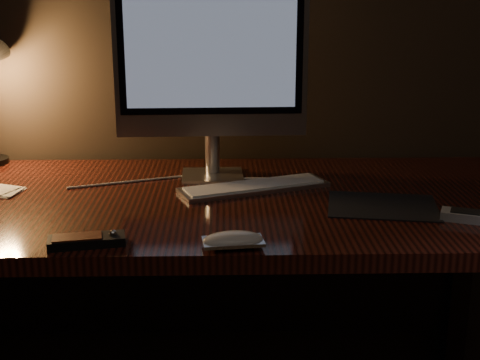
{
  "coord_description": "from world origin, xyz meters",
  "views": [
    {
      "loc": [
        0.03,
        0.31,
        1.23
      ],
      "look_at": [
        0.06,
        1.73,
        0.83
      ],
      "focal_mm": 50.0,
      "sensor_mm": 36.0,
      "label": 1
    }
  ],
  "objects_px": {
    "monitor": "(211,61)",
    "media_remote": "(87,240)",
    "mouse": "(233,242)",
    "keyboard": "(254,187)",
    "desk": "(213,236)"
  },
  "relations": [
    {
      "from": "mouse",
      "to": "monitor",
      "type": "bearing_deg",
      "value": 88.33
    },
    {
      "from": "mouse",
      "to": "media_remote",
      "type": "bearing_deg",
      "value": 168.82
    },
    {
      "from": "keyboard",
      "to": "media_remote",
      "type": "relative_size",
      "value": 2.42
    },
    {
      "from": "desk",
      "to": "monitor",
      "type": "xyz_separation_m",
      "value": [
        -0.0,
        0.1,
        0.44
      ]
    },
    {
      "from": "monitor",
      "to": "keyboard",
      "type": "relative_size",
      "value": 1.37
    },
    {
      "from": "mouse",
      "to": "keyboard",
      "type": "bearing_deg",
      "value": 74.53
    },
    {
      "from": "mouse",
      "to": "media_remote",
      "type": "relative_size",
      "value": 0.76
    },
    {
      "from": "keyboard",
      "to": "media_remote",
      "type": "height_order",
      "value": "media_remote"
    },
    {
      "from": "monitor",
      "to": "media_remote",
      "type": "xyz_separation_m",
      "value": [
        -0.24,
        -0.49,
        -0.3
      ]
    },
    {
      "from": "desk",
      "to": "mouse",
      "type": "xyz_separation_m",
      "value": [
        0.05,
        -0.41,
        0.14
      ]
    },
    {
      "from": "desk",
      "to": "media_remote",
      "type": "bearing_deg",
      "value": -122.21
    },
    {
      "from": "keyboard",
      "to": "mouse",
      "type": "distance_m",
      "value": 0.4
    },
    {
      "from": "desk",
      "to": "monitor",
      "type": "distance_m",
      "value": 0.45
    },
    {
      "from": "desk",
      "to": "keyboard",
      "type": "xyz_separation_m",
      "value": [
        0.1,
        -0.01,
        0.14
      ]
    },
    {
      "from": "keyboard",
      "to": "mouse",
      "type": "xyz_separation_m",
      "value": [
        -0.06,
        -0.39,
        0.0
      ]
    }
  ]
}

